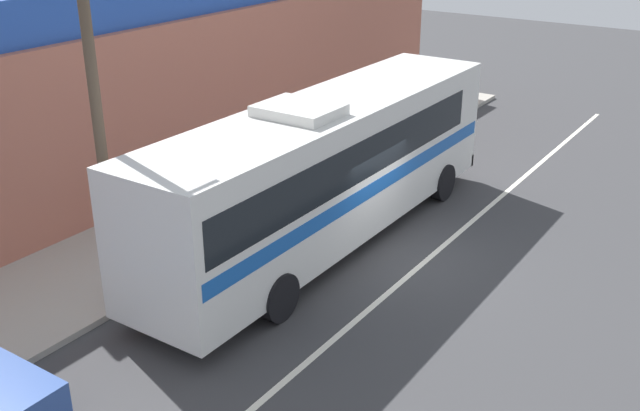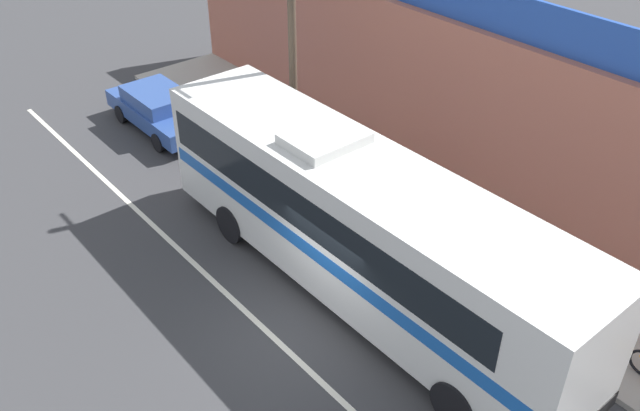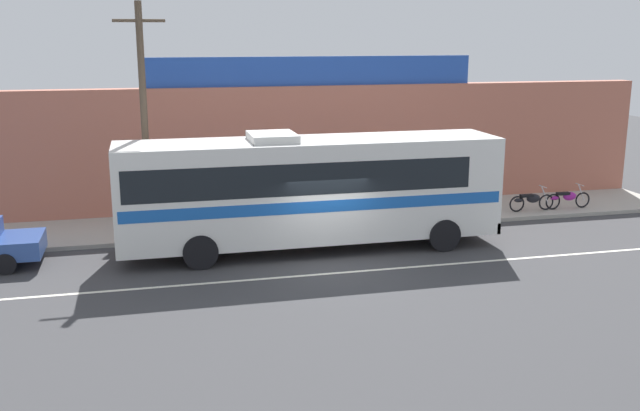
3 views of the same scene
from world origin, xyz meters
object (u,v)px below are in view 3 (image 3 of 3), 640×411
(utility_pole, at_px, (144,120))
(motorcycle_purple, at_px, (567,198))
(motorcycle_blue, at_px, (462,203))
(intercity_bus, at_px, (308,186))
(motorcycle_green, at_px, (531,200))
(pedestrian_far_right, at_px, (225,197))
(motorcycle_red, at_px, (414,206))

(utility_pole, bearing_deg, motorcycle_purple, 1.60)
(motorcycle_purple, xyz_separation_m, motorcycle_blue, (-4.31, 0.16, 0.00))
(motorcycle_purple, bearing_deg, intercity_bus, -167.10)
(motorcycle_green, distance_m, pedestrian_far_right, 11.58)
(motorcycle_blue, bearing_deg, utility_pole, -177.01)
(motorcycle_purple, bearing_deg, motorcycle_red, 178.85)
(pedestrian_far_right, bearing_deg, motorcycle_purple, -4.78)
(motorcycle_blue, xyz_separation_m, motorcycle_red, (-1.95, -0.03, 0.00))
(utility_pole, distance_m, pedestrian_far_right, 4.29)
(motorcycle_blue, bearing_deg, intercity_bus, -157.96)
(utility_pole, height_order, motorcycle_green, utility_pole)
(motorcycle_green, bearing_deg, pedestrian_far_right, 174.51)
(motorcycle_green, relative_size, pedestrian_far_right, 1.17)
(intercity_bus, distance_m, motorcycle_green, 9.71)
(motorcycle_blue, distance_m, pedestrian_far_right, 8.82)
(intercity_bus, bearing_deg, motorcycle_purple, 12.90)
(intercity_bus, distance_m, utility_pole, 5.66)
(motorcycle_red, distance_m, pedestrian_far_right, 6.89)
(motorcycle_purple, relative_size, motorcycle_blue, 1.00)
(utility_pole, relative_size, motorcycle_red, 4.09)
(pedestrian_far_right, bearing_deg, utility_pole, -149.89)
(intercity_bus, distance_m, motorcycle_purple, 11.21)
(intercity_bus, height_order, motorcycle_purple, intercity_bus)
(motorcycle_purple, xyz_separation_m, pedestrian_far_right, (-13.07, 1.09, 0.49))
(utility_pole, bearing_deg, intercity_bus, -22.71)
(motorcycle_purple, xyz_separation_m, motorcycle_green, (-1.56, -0.01, 0.00))
(intercity_bus, relative_size, pedestrian_far_right, 7.54)
(utility_pole, xyz_separation_m, motorcycle_red, (9.45, 0.57, -3.50))
(utility_pole, relative_size, motorcycle_green, 4.09)
(motorcycle_green, xyz_separation_m, motorcycle_red, (-4.70, 0.14, 0.00))
(intercity_bus, bearing_deg, motorcycle_blue, 22.04)
(utility_pole, distance_m, motorcycle_blue, 11.94)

